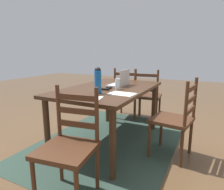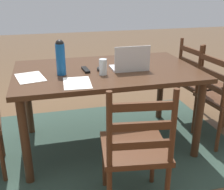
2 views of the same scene
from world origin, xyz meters
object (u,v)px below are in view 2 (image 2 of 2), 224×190
at_px(tv_remote, 86,70).
at_px(chair_left_far, 222,98).
at_px(water_bottle, 61,57).
at_px(chair_left_near, 200,84).
at_px(drinking_glass, 103,67).
at_px(computer_mouse, 100,69).
at_px(chair_far_head, 135,150).
at_px(laptop, 130,64).
at_px(dining_table, 106,78).

bearing_deg(tv_remote, chair_left_far, 167.02).
bearing_deg(water_bottle, tv_remote, -164.52).
relative_size(chair_left_near, drinking_glass, 7.01).
distance_m(water_bottle, drinking_glass, 0.36).
bearing_deg(computer_mouse, water_bottle, 11.55).
relative_size(chair_far_head, computer_mouse, 9.50).
relative_size(laptop, drinking_glass, 2.37).
bearing_deg(chair_far_head, computer_mouse, -86.09).
xyz_separation_m(dining_table, chair_left_near, (-1.11, -0.20, -0.22)).
bearing_deg(chair_left_far, computer_mouse, -8.39).
relative_size(computer_mouse, tv_remote, 0.59).
relative_size(water_bottle, computer_mouse, 2.99).
xyz_separation_m(chair_left_far, water_bottle, (1.51, -0.14, 0.47)).
distance_m(dining_table, chair_left_near, 1.15).
height_order(laptop, drinking_glass, laptop).
distance_m(chair_far_head, computer_mouse, 0.90).
bearing_deg(dining_table, chair_left_near, -169.96).
height_order(chair_left_near, tv_remote, chair_left_near).
relative_size(chair_left_far, tv_remote, 5.59).
bearing_deg(chair_left_far, dining_table, -10.44).
bearing_deg(laptop, water_bottle, -0.90).
xyz_separation_m(chair_far_head, drinking_glass, (0.06, -0.72, 0.38)).
relative_size(laptop, tv_remote, 1.89).
distance_m(chair_left_near, computer_mouse, 1.24).
bearing_deg(chair_left_far, chair_far_head, 30.93).
distance_m(dining_table, chair_left_far, 1.15).
xyz_separation_m(chair_left_far, chair_far_head, (1.11, 0.67, 0.00)).
distance_m(chair_left_far, computer_mouse, 1.23).
bearing_deg(chair_far_head, chair_left_far, -149.07).
bearing_deg(chair_far_head, water_bottle, -63.49).
relative_size(chair_left_near, water_bottle, 3.18).
height_order(chair_far_head, tv_remote, chair_far_head).
bearing_deg(drinking_glass, water_bottle, -14.46).
height_order(dining_table, water_bottle, water_bottle).
bearing_deg(chair_far_head, drinking_glass, -85.30).
bearing_deg(chair_left_near, laptop, 16.84).
bearing_deg(drinking_glass, chair_far_head, 94.70).
bearing_deg(chair_left_near, dining_table, 10.04).
bearing_deg(chair_left_near, computer_mouse, 11.00).
bearing_deg(dining_table, computer_mouse, 26.36).
xyz_separation_m(dining_table, computer_mouse, (0.06, 0.03, 0.11)).
xyz_separation_m(dining_table, water_bottle, (0.41, 0.07, 0.24)).
xyz_separation_m(water_bottle, computer_mouse, (-0.34, -0.04, -0.14)).
distance_m(computer_mouse, tv_remote, 0.13).
distance_m(chair_left_far, tv_remote, 1.35).
xyz_separation_m(computer_mouse, tv_remote, (0.13, -0.02, -0.01)).
height_order(water_bottle, drinking_glass, water_bottle).
distance_m(chair_far_head, tv_remote, 0.94).
relative_size(water_bottle, tv_remote, 1.76).
relative_size(chair_far_head, laptop, 2.96).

